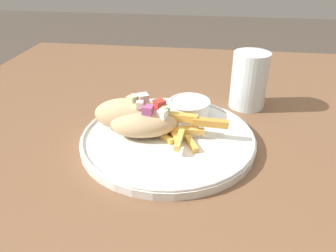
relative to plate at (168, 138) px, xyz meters
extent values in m
cube|color=brown|center=(0.04, 0.02, -0.03)|extent=(1.18, 1.18, 0.04)
cylinder|color=brown|center=(-0.48, 0.54, -0.39)|extent=(0.06, 0.06, 0.69)
cylinder|color=white|center=(0.00, 0.00, 0.00)|extent=(0.31, 0.31, 0.01)
torus|color=white|center=(0.00, 0.00, 0.01)|extent=(0.31, 0.31, 0.01)
ellipsoid|color=tan|center=(-0.04, 0.00, 0.03)|extent=(0.13, 0.10, 0.05)
cube|color=red|center=(-0.02, 0.02, 0.06)|extent=(0.03, 0.03, 0.02)
cube|color=white|center=(-0.01, 0.00, 0.05)|extent=(0.02, 0.02, 0.02)
cube|color=#A34C84|center=(-0.03, 0.00, 0.05)|extent=(0.02, 0.02, 0.02)
cube|color=silver|center=(-0.01, 0.02, 0.05)|extent=(0.01, 0.01, 0.01)
cube|color=#B7D693|center=(-0.01, 0.01, 0.05)|extent=(0.02, 0.02, 0.01)
ellipsoid|color=tan|center=(-0.08, 0.02, 0.03)|extent=(0.13, 0.07, 0.06)
cube|color=red|center=(-0.07, 0.03, 0.06)|extent=(0.02, 0.02, 0.01)
cube|color=white|center=(-0.06, 0.03, 0.06)|extent=(0.01, 0.01, 0.01)
cube|color=#A34C84|center=(-0.05, 0.01, 0.06)|extent=(0.01, 0.01, 0.01)
cube|color=#B7D693|center=(-0.07, 0.02, 0.06)|extent=(0.02, 0.02, 0.01)
cube|color=silver|center=(-0.05, 0.03, 0.06)|extent=(0.02, 0.02, 0.02)
cube|color=silver|center=(-0.05, 0.00, 0.06)|extent=(0.01, 0.01, 0.01)
cube|color=gold|center=(0.02, 0.02, 0.01)|extent=(0.06, 0.04, 0.01)
cube|color=#E5B251|center=(0.02, 0.00, 0.01)|extent=(0.05, 0.03, 0.01)
cube|color=gold|center=(-0.02, 0.00, 0.01)|extent=(0.07, 0.06, 0.01)
cube|color=#E5B251|center=(0.00, 0.02, 0.01)|extent=(0.03, 0.06, 0.01)
cube|color=gold|center=(0.01, 0.00, 0.01)|extent=(0.04, 0.06, 0.01)
cube|color=gold|center=(0.03, -0.02, 0.01)|extent=(0.04, 0.07, 0.01)
cube|color=#E5B251|center=(0.03, 0.00, 0.02)|extent=(0.06, 0.01, 0.01)
cube|color=gold|center=(0.01, 0.01, 0.04)|extent=(0.08, 0.02, 0.01)
cube|color=#E5B251|center=(0.02, -0.03, 0.02)|extent=(0.01, 0.06, 0.01)
cube|color=gold|center=(-0.01, 0.03, 0.02)|extent=(0.06, 0.02, 0.01)
cube|color=gold|center=(0.07, 0.00, 0.04)|extent=(0.06, 0.02, 0.01)
cylinder|color=white|center=(0.03, 0.09, 0.02)|extent=(0.08, 0.08, 0.03)
cylinder|color=beige|center=(0.03, 0.09, 0.03)|extent=(0.07, 0.07, 0.01)
torus|color=white|center=(0.03, 0.09, 0.03)|extent=(0.08, 0.08, 0.00)
cylinder|color=silver|center=(0.15, 0.17, 0.05)|extent=(0.08, 0.08, 0.12)
cylinder|color=silver|center=(0.15, 0.17, 0.03)|extent=(0.07, 0.07, 0.07)
camera|label=1|loc=(0.07, -0.50, 0.31)|focal=35.00mm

